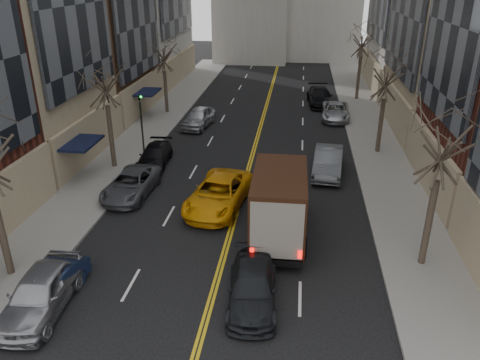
% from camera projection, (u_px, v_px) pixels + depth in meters
% --- Properties ---
extents(sidewalk_left, '(4.00, 66.00, 0.15)m').
position_uv_depth(sidewalk_left, '(145.00, 133.00, 37.24)').
color(sidewalk_left, slate).
rests_on(sidewalk_left, ground).
extents(sidewalk_right, '(4.00, 66.00, 0.15)m').
position_uv_depth(sidewalk_right, '(376.00, 143.00, 35.17)').
color(sidewalk_right, slate).
rests_on(sidewalk_right, ground).
extents(tree_lf_mid, '(3.20, 3.20, 8.91)m').
position_uv_depth(tree_lf_mid, '(103.00, 67.00, 28.21)').
color(tree_lf_mid, '#382D23').
rests_on(tree_lf_mid, sidewalk_left).
extents(tree_lf_far, '(3.20, 3.20, 8.12)m').
position_uv_depth(tree_lf_far, '(163.00, 45.00, 40.20)').
color(tree_lf_far, '#382D23').
rests_on(tree_lf_far, sidewalk_left).
extents(tree_rt_near, '(3.20, 3.20, 8.71)m').
position_uv_depth(tree_rt_near, '(447.00, 126.00, 18.10)').
color(tree_rt_near, '#382D23').
rests_on(tree_rt_near, sidewalk_right).
extents(tree_rt_mid, '(3.20, 3.20, 8.32)m').
position_uv_depth(tree_rt_mid, '(388.00, 66.00, 30.88)').
color(tree_rt_mid, '#382D23').
rests_on(tree_rt_mid, sidewalk_right).
extents(tree_rt_far, '(3.20, 3.20, 9.11)m').
position_uv_depth(tree_rt_far, '(363.00, 30.00, 44.21)').
color(tree_rt_far, '#382D23').
rests_on(tree_rt_far, sidewalk_right).
extents(traffic_signal, '(0.29, 0.26, 4.70)m').
position_uv_depth(traffic_signal, '(141.00, 119.00, 31.41)').
color(traffic_signal, black).
rests_on(traffic_signal, sidewalk_left).
extents(ups_truck, '(2.75, 6.54, 3.56)m').
position_uv_depth(ups_truck, '(279.00, 203.00, 22.32)').
color(ups_truck, black).
rests_on(ups_truck, ground).
extents(observer_sedan, '(2.22, 4.76, 1.34)m').
position_uv_depth(observer_sedan, '(252.00, 287.00, 18.22)').
color(observer_sedan, black).
rests_on(observer_sedan, ground).
extents(taxi, '(3.50, 6.19, 1.63)m').
position_uv_depth(taxi, '(219.00, 193.00, 25.52)').
color(taxi, orange).
rests_on(taxi, ground).
extents(pedestrian, '(0.58, 0.78, 1.93)m').
position_uv_depth(pedestrian, '(284.00, 174.00, 27.52)').
color(pedestrian, black).
rests_on(pedestrian, ground).
extents(parked_lf_a, '(2.19, 4.92, 1.64)m').
position_uv_depth(parked_lf_a, '(41.00, 292.00, 17.72)').
color(parked_lf_a, '#9D9FA5').
rests_on(parked_lf_a, ground).
extents(parked_lf_b, '(1.75, 4.04, 1.29)m').
position_uv_depth(parked_lf_b, '(50.00, 287.00, 18.30)').
color(parked_lf_b, '#121C39').
rests_on(parked_lf_b, ground).
extents(parked_lf_c, '(2.53, 5.09, 1.39)m').
position_uv_depth(parked_lf_c, '(131.00, 184.00, 26.95)').
color(parked_lf_c, '#4C4D53').
rests_on(parked_lf_c, ground).
extents(parked_lf_d, '(2.06, 4.54, 1.29)m').
position_uv_depth(parked_lf_d, '(155.00, 156.00, 31.15)').
color(parked_lf_d, black).
rests_on(parked_lf_d, ground).
extents(parked_lf_e, '(2.46, 4.83, 1.57)m').
position_uv_depth(parked_lf_e, '(199.00, 118.00, 38.68)').
color(parked_lf_e, '#A8ABB0').
rests_on(parked_lf_e, ground).
extents(parked_rt_a, '(2.17, 5.11, 1.64)m').
position_uv_depth(parked_rt_a, '(328.00, 162.00, 29.73)').
color(parked_rt_a, '#515459').
rests_on(parked_rt_a, ground).
extents(parked_rt_b, '(2.55, 5.15, 1.41)m').
position_uv_depth(parked_rt_b, '(336.00, 111.00, 40.73)').
color(parked_rt_b, '#B0B3B8').
rests_on(parked_rt_b, ground).
extents(parked_rt_c, '(2.69, 5.69, 1.60)m').
position_uv_depth(parked_rt_c, '(320.00, 97.00, 45.03)').
color(parked_rt_c, black).
rests_on(parked_rt_c, ground).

